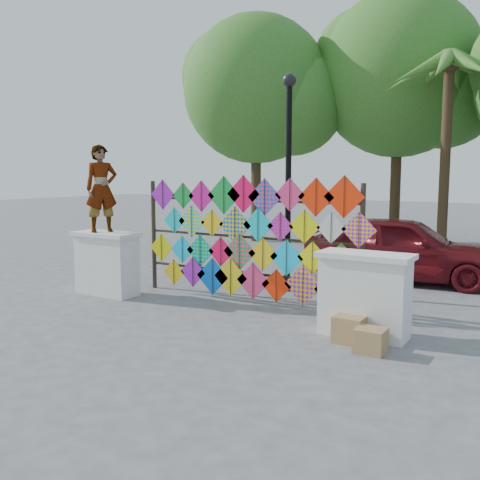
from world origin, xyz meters
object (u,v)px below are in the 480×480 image
Objects in this scene: lamppost at (288,162)px; vendor_woman at (101,189)px; sedan at (402,248)px; kite_rack at (250,239)px.

vendor_woman is at bearing -144.48° from lamppost.
vendor_woman is at bearing 127.02° from sedan.
kite_rack is at bearing -97.28° from lamppost.
kite_rack is at bearing 145.97° from sedan.
lamppost reaches higher than vendor_woman.
sedan is at bearing 62.37° from kite_rack.
lamppost is at bearing -24.69° from vendor_woman.
lamppost is (3.08, 2.20, 0.54)m from vendor_woman.
kite_rack reaches higher than sedan.
sedan is 1.00× the size of lamppost.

